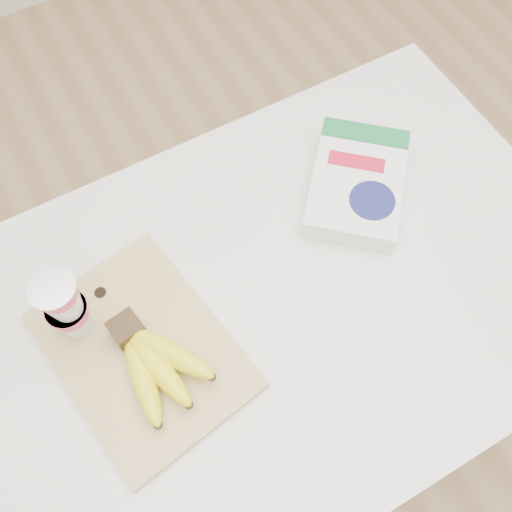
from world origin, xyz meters
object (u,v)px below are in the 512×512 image
Objects in this scene: table at (272,363)px; cereal_box at (357,183)px; bananas at (154,362)px; cutting_board at (142,350)px; yogurt_stack at (66,307)px.

table is 0.51m from cereal_box.
bananas is 0.67× the size of cereal_box.
yogurt_stack is (-0.07, 0.08, 0.09)m from cutting_board.
bananas is at bearing -56.96° from yogurt_stack.
bananas reaches higher than cutting_board.
cutting_board is 1.79× the size of bananas.
cutting_board is 1.20× the size of cereal_box.
yogurt_stack reaches higher than table.
table is at bearing -112.47° from cereal_box.
cutting_board is 0.14m from yogurt_stack.
yogurt_stack is (-0.08, 0.12, 0.06)m from bananas.
cutting_board is at bearing 103.04° from bananas.
cutting_board is at bearing 175.09° from table.
yogurt_stack is at bearing 120.73° from cutting_board.
bananas is (0.01, -0.04, 0.03)m from cutting_board.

